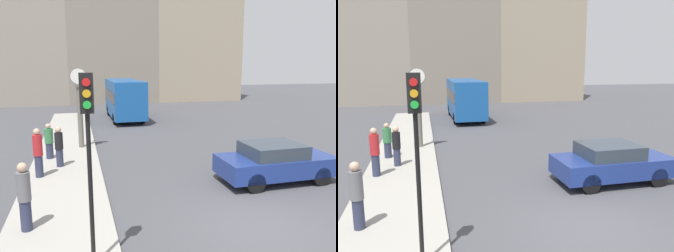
{
  "view_description": "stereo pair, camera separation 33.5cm",
  "coord_description": "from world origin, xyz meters",
  "views": [
    {
      "loc": [
        -4.52,
        -7.12,
        4.21
      ],
      "look_at": [
        -0.36,
        7.89,
        1.35
      ],
      "focal_mm": 35.0,
      "sensor_mm": 36.0,
      "label": 1
    },
    {
      "loc": [
        -4.2,
        -7.21,
        4.21
      ],
      "look_at": [
        -0.36,
        7.89,
        1.35
      ],
      "focal_mm": 35.0,
      "sensor_mm": 36.0,
      "label": 2
    }
  ],
  "objects": [
    {
      "name": "ground_plane",
      "position": [
        0.0,
        0.0,
        0.0
      ],
      "size": [
        120.0,
        120.0,
        0.0
      ],
      "primitive_type": "plane",
      "color": "#47474C"
    },
    {
      "name": "sidewalk_corner",
      "position": [
        -5.13,
        10.26,
        0.07
      ],
      "size": [
        2.79,
        24.53,
        0.14
      ],
      "primitive_type": "cube",
      "color": "#A39E93",
      "rests_on": "ground_plane"
    },
    {
      "name": "building_row",
      "position": [
        0.69,
        32.03,
        7.52
      ],
      "size": [
        30.05,
        5.0,
        16.59
      ],
      "color": "gray",
      "rests_on": "ground_plane"
    },
    {
      "name": "sedan_car",
      "position": [
        2.38,
        3.01,
        0.74
      ],
      "size": [
        4.23,
        1.9,
        1.44
      ],
      "color": "navy",
      "rests_on": "ground_plane"
    },
    {
      "name": "bus_distant",
      "position": [
        -0.93,
        18.95,
        1.76
      ],
      "size": [
        2.35,
        7.53,
        3.1
      ],
      "color": "#195199",
      "rests_on": "ground_plane"
    },
    {
      "name": "traffic_light_near",
      "position": [
        -4.36,
        -0.79,
        2.96
      ],
      "size": [
        0.26,
        0.24,
        3.95
      ],
      "color": "black",
      "rests_on": "sidewalk_corner"
    },
    {
      "name": "street_clock",
      "position": [
        -4.43,
        9.7,
        2.18
      ],
      "size": [
        0.82,
        0.34,
        3.98
      ],
      "color": "#666056",
      "rests_on": "sidewalk_corner"
    },
    {
      "name": "pedestrian_green_hoodie",
      "position": [
        -5.83,
        7.94,
        0.92
      ],
      "size": [
        0.37,
        0.37,
        1.58
      ],
      "color": "#2D334C",
      "rests_on": "sidewalk_corner"
    },
    {
      "name": "pedestrian_grey_jacket",
      "position": [
        -5.91,
        1.18,
        1.04
      ],
      "size": [
        0.32,
        0.32,
        1.76
      ],
      "color": "#2D334C",
      "rests_on": "sidewalk_corner"
    },
    {
      "name": "pedestrian_black_jacket",
      "position": [
        -5.34,
        6.55,
        0.99
      ],
      "size": [
        0.33,
        0.33,
        1.66
      ],
      "color": "#2D334C",
      "rests_on": "sidewalk_corner"
    },
    {
      "name": "pedestrian_red_top",
      "position": [
        -6.02,
        5.4,
        1.08
      ],
      "size": [
        0.34,
        0.34,
        1.84
      ],
      "color": "#2D334C",
      "rests_on": "sidewalk_corner"
    }
  ]
}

